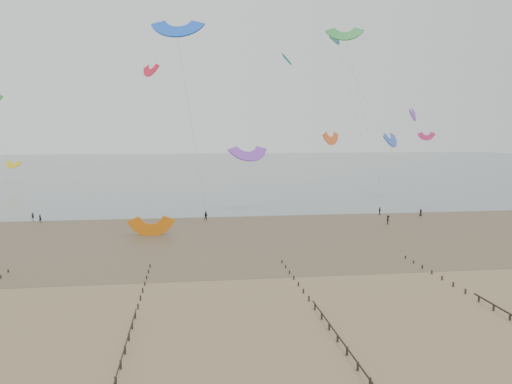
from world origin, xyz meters
TOP-DOWN VIEW (x-y plane):
  - ground at (0.00, 0.00)m, footprint 500.00×500.00m
  - sea_and_shore at (-4.08, 34.40)m, footprint 500.00×665.00m
  - groynes at (4.00, -19.05)m, footprint 72.16×50.16m
  - kitesurfer_lead at (-38.41, 48.91)m, footprint 0.66×0.52m
  - kitesurfers at (33.59, 47.04)m, footprint 149.47×18.77m
  - grounded_kite at (-15.32, 32.94)m, footprint 7.05×5.66m
  - kites_airborne at (-7.19, 89.21)m, footprint 235.92×98.29m

SIDE VIEW (x-z plane):
  - ground at x=0.00m, z-range 0.00..0.00m
  - grounded_kite at x=-15.32m, z-range -1.85..1.85m
  - sea_and_shore at x=-4.08m, z-range -0.01..0.02m
  - groynes at x=4.00m, z-range -0.03..0.97m
  - kitesurfer_lead at x=-38.41m, z-range 0.00..1.58m
  - kitesurfers at x=33.59m, z-range -0.07..1.80m
  - kites_airborne at x=-7.19m, z-range 5.09..43.06m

